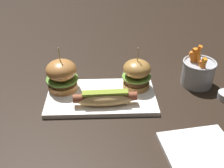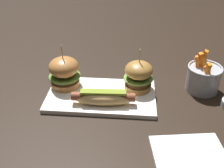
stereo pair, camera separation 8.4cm
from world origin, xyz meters
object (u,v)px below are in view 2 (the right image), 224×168
at_px(slider_right, 138,75).
at_px(hot_dog, 103,98).
at_px(side_plate, 192,162).
at_px(fries_bucket, 203,77).
at_px(platter_main, 101,96).
at_px(slider_left, 64,72).

bearing_deg(slider_right, hot_dog, -137.98).
bearing_deg(side_plate, fries_bucket, 75.91).
xyz_separation_m(slider_right, fries_bucket, (0.21, 0.03, -0.02)).
relative_size(platter_main, slider_left, 2.34).
distance_m(slider_right, side_plate, 0.33).
bearing_deg(hot_dog, fries_bucket, 21.72).
bearing_deg(slider_right, slider_left, -179.49).
bearing_deg(side_plate, platter_main, 134.36).
relative_size(platter_main, slider_right, 2.42).
distance_m(slider_left, fries_bucket, 0.45).
xyz_separation_m(slider_left, fries_bucket, (0.45, 0.03, -0.02)).
bearing_deg(hot_dog, slider_right, 42.02).
bearing_deg(platter_main, fries_bucket, 13.07).
height_order(fries_bucket, side_plate, fries_bucket).
bearing_deg(slider_right, fries_bucket, 8.69).
bearing_deg(slider_left, fries_bucket, 4.37).
relative_size(platter_main, fries_bucket, 2.42).
height_order(hot_dog, slider_right, slider_right).
xyz_separation_m(platter_main, slider_left, (-0.12, 0.04, 0.06)).
distance_m(hot_dog, side_plate, 0.31).
height_order(slider_right, fries_bucket, slider_right).
bearing_deg(hot_dog, side_plate, -40.76).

